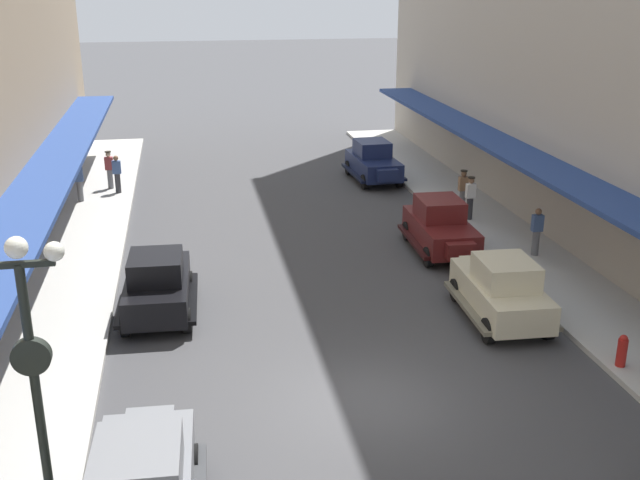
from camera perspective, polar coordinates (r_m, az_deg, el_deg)
The scene contains 14 objects.
ground_plane at distance 17.69m, azimuth 3.56°, elevation -11.88°, with size 200.00×200.00×0.00m, color #424244.
sidewalk_left at distance 17.65m, azimuth -21.52°, elevation -13.15°, with size 3.00×60.00×0.15m, color #B7B5AD.
parked_car_0 at distance 35.68m, azimuth 3.99°, elevation 5.91°, with size 2.30×4.32×1.84m.
parked_car_1 at distance 21.70m, azimuth 13.37°, elevation -3.50°, with size 2.28×4.31×1.84m.
parked_car_4 at distance 21.94m, azimuth -12.01°, elevation -3.13°, with size 2.27×4.31×1.84m.
parked_car_5 at distance 26.65m, azimuth 8.97°, elevation 1.09°, with size 2.25×4.30×1.84m.
lamp_post_with_clock at distance 13.54m, azimuth -20.58°, elevation -9.10°, with size 1.42×0.44×5.16m.
fire_hydrant at distance 19.96m, azimuth 21.59°, elevation -7.65°, with size 0.24×0.24×0.82m.
pedestrian_0 at distance 34.95m, azimuth -15.42°, elevation 5.10°, with size 0.36×0.28×1.67m.
pedestrian_1 at distance 30.92m, azimuth 10.60°, elevation 3.67°, with size 0.36×0.28×1.67m.
pedestrian_2 at distance 33.30m, azimuth -17.51°, elevation 4.21°, with size 0.36×0.28×1.67m.
pedestrian_3 at distance 26.57m, azimuth 15.84°, elevation 0.63°, with size 0.36×0.24×1.64m.
pedestrian_4 at distance 29.94m, azimuth 11.14°, elevation 3.13°, with size 0.36×0.28×1.67m.
pedestrian_5 at distance 34.17m, azimuth -14.88°, elevation 4.79°, with size 0.36×0.24×1.64m.
Camera 1 is at (-3.77, -14.68, 9.13)m, focal length 42.95 mm.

